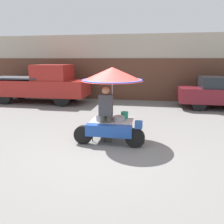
{
  "coord_description": "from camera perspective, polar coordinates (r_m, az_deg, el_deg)",
  "views": [
    {
      "loc": [
        1.11,
        -5.53,
        2.36
      ],
      "look_at": [
        0.03,
        0.65,
        0.83
      ],
      "focal_mm": 35.0,
      "sensor_mm": 36.0,
      "label": 1
    }
  ],
  "objects": [
    {
      "name": "pickup_truck",
      "position": [
        12.64,
        -18.01,
        6.86
      ],
      "size": [
        5.41,
        1.82,
        2.07
      ],
      "color": "black",
      "rests_on": "ground"
    },
    {
      "name": "vendor_person",
      "position": [
        6.21,
        -1.62,
        0.1
      ],
      "size": [
        0.38,
        0.22,
        1.61
      ],
      "color": "#4C473D",
      "rests_on": "ground"
    },
    {
      "name": "shopfront_building",
      "position": [
        13.82,
        5.39,
        11.52
      ],
      "size": [
        28.0,
        2.06,
        3.73
      ],
      "color": "#B2A893",
      "rests_on": "ground"
    },
    {
      "name": "vendor_motorcycle_cart",
      "position": [
        6.3,
        0.02,
        7.23
      ],
      "size": [
        2.0,
        1.78,
        2.13
      ],
      "color": "black",
      "rests_on": "ground"
    },
    {
      "name": "ground_plane",
      "position": [
        6.11,
        -1.35,
        -9.03
      ],
      "size": [
        36.0,
        36.0,
        0.0
      ],
      "primitive_type": "plane",
      "color": "slate"
    }
  ]
}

